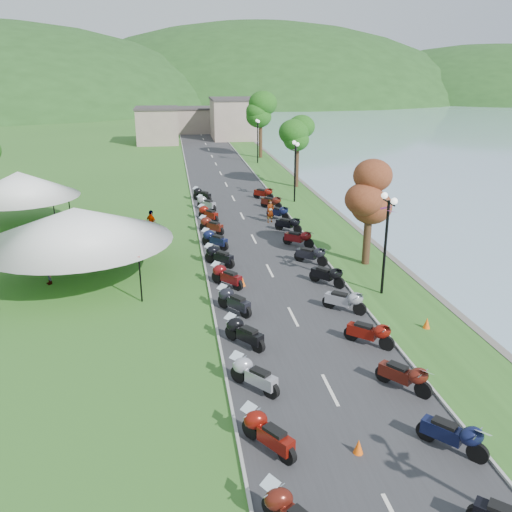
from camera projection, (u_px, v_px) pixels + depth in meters
name	position (u px, v px, depth m)	size (l,w,h in m)	color
road	(233.00, 198.00, 47.07)	(7.00, 120.00, 0.02)	#323235
hills_backdrop	(183.00, 99.00, 196.40)	(360.00, 120.00, 76.00)	#285621
far_building	(189.00, 122.00, 87.96)	(18.00, 16.00, 5.00)	gray
moto_row_left	(234.00, 302.00, 24.91)	(2.60, 47.41, 1.10)	#331411
moto_row_right	(326.00, 275.00, 28.13)	(2.60, 41.79, 1.10)	#331411
vendor_tent_main	(78.00, 245.00, 28.28)	(6.59, 6.59, 4.00)	white
vendor_tent_side	(22.00, 200.00, 37.89)	(5.31, 5.31, 4.00)	white
tree_lakeside	(369.00, 211.00, 30.36)	(2.26, 2.26, 6.28)	#256719
pedestrian_a	(140.00, 249.00, 33.90)	(0.65, 0.48, 1.79)	slate
pedestrian_b	(71.00, 265.00, 31.23)	(0.95, 0.52, 1.95)	slate
pedestrian_c	(49.00, 284.00, 28.44)	(1.08, 0.44, 1.67)	slate
traffic_cone_near	(358.00, 447.00, 15.87)	(0.31, 0.31, 0.48)	#F2590C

